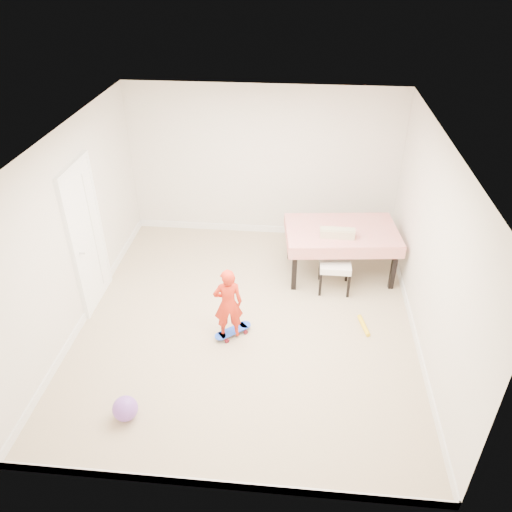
# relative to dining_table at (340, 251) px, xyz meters

# --- Properties ---
(ground) EXTENTS (5.00, 5.00, 0.00)m
(ground) POSITION_rel_dining_table_xyz_m (-1.29, -1.32, -0.39)
(ground) COLOR tan
(ground) RESTS_ON ground
(ceiling) EXTENTS (4.50, 5.00, 0.04)m
(ceiling) POSITION_rel_dining_table_xyz_m (-1.29, -1.32, 2.19)
(ceiling) COLOR white
(ceiling) RESTS_ON wall_back
(wall_back) EXTENTS (4.50, 0.04, 2.60)m
(wall_back) POSITION_rel_dining_table_xyz_m (-1.29, 1.16, 0.91)
(wall_back) COLOR beige
(wall_back) RESTS_ON ground
(wall_front) EXTENTS (4.50, 0.04, 2.60)m
(wall_front) POSITION_rel_dining_table_xyz_m (-1.29, -3.80, 0.91)
(wall_front) COLOR beige
(wall_front) RESTS_ON ground
(wall_left) EXTENTS (0.04, 5.00, 2.60)m
(wall_left) POSITION_rel_dining_table_xyz_m (-3.52, -1.32, 0.91)
(wall_left) COLOR beige
(wall_left) RESTS_ON ground
(wall_right) EXTENTS (0.04, 5.00, 2.60)m
(wall_right) POSITION_rel_dining_table_xyz_m (0.94, -1.32, 0.91)
(wall_right) COLOR beige
(wall_right) RESTS_ON ground
(door) EXTENTS (0.11, 0.94, 2.11)m
(door) POSITION_rel_dining_table_xyz_m (-3.52, -1.02, 0.63)
(door) COLOR white
(door) RESTS_ON ground
(baseboard_back) EXTENTS (4.50, 0.02, 0.12)m
(baseboard_back) POSITION_rel_dining_table_xyz_m (-1.29, 1.17, -0.33)
(baseboard_back) COLOR white
(baseboard_back) RESTS_ON ground
(baseboard_front) EXTENTS (4.50, 0.02, 0.12)m
(baseboard_front) POSITION_rel_dining_table_xyz_m (-1.29, -3.81, -0.33)
(baseboard_front) COLOR white
(baseboard_front) RESTS_ON ground
(baseboard_left) EXTENTS (0.02, 5.00, 0.12)m
(baseboard_left) POSITION_rel_dining_table_xyz_m (-3.53, -1.32, -0.33)
(baseboard_left) COLOR white
(baseboard_left) RESTS_ON ground
(baseboard_right) EXTENTS (0.02, 5.00, 0.12)m
(baseboard_right) POSITION_rel_dining_table_xyz_m (0.95, -1.32, -0.33)
(baseboard_right) COLOR white
(baseboard_right) RESTS_ON ground
(dining_table) EXTENTS (1.76, 1.22, 0.78)m
(dining_table) POSITION_rel_dining_table_xyz_m (0.00, 0.00, 0.00)
(dining_table) COLOR red
(dining_table) RESTS_ON ground
(dining_chair) EXTENTS (0.51, 0.59, 0.93)m
(dining_chair) POSITION_rel_dining_table_xyz_m (-0.09, -0.43, 0.07)
(dining_chair) COLOR white
(dining_chair) RESTS_ON ground
(skateboard) EXTENTS (0.54, 0.50, 0.08)m
(skateboard) POSITION_rel_dining_table_xyz_m (-1.45, -1.62, -0.35)
(skateboard) COLOR blue
(skateboard) RESTS_ON ground
(child) EXTENTS (0.42, 0.33, 1.03)m
(child) POSITION_rel_dining_table_xyz_m (-1.50, -1.65, 0.13)
(child) COLOR red
(child) RESTS_ON ground
(balloon) EXTENTS (0.28, 0.28, 0.28)m
(balloon) POSITION_rel_dining_table_xyz_m (-2.45, -3.08, -0.25)
(balloon) COLOR purple
(balloon) RESTS_ON ground
(foam_toy) EXTENTS (0.15, 0.40, 0.06)m
(foam_toy) POSITION_rel_dining_table_xyz_m (0.30, -1.30, -0.36)
(foam_toy) COLOR yellow
(foam_toy) RESTS_ON ground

